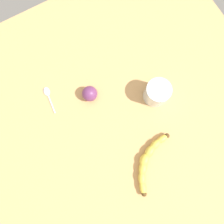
% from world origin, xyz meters
% --- Properties ---
extents(wooden_tabletop, '(1.20, 1.20, 0.03)m').
position_xyz_m(wooden_tabletop, '(0.00, 0.00, 0.01)').
color(wooden_tabletop, tan).
rests_on(wooden_tabletop, ground).
extents(banana, '(0.20, 0.15, 0.03)m').
position_xyz_m(banana, '(0.01, -0.18, 0.05)').
color(banana, '#E1C746').
rests_on(banana, wooden_tabletop).
extents(smoothie_glass, '(0.09, 0.09, 0.09)m').
position_xyz_m(smoothie_glass, '(0.16, 0.01, 0.07)').
color(smoothie_glass, silver).
rests_on(smoothie_glass, wooden_tabletop).
extents(plum_fruit, '(0.06, 0.06, 0.06)m').
position_xyz_m(plum_fruit, '(-0.06, 0.14, 0.06)').
color(plum_fruit, '#6B3360').
rests_on(plum_fruit, wooden_tabletop).
extents(teaspoon, '(0.03, 0.11, 0.01)m').
position_xyz_m(teaspoon, '(-0.20, 0.23, 0.03)').
color(teaspoon, silver).
rests_on(teaspoon, wooden_tabletop).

